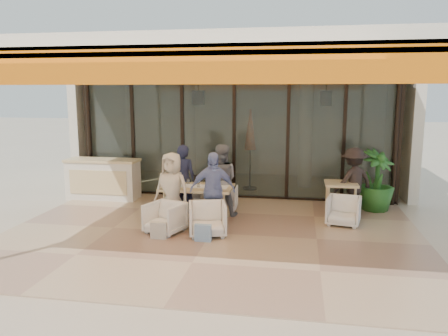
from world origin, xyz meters
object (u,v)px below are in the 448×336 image
object	(u,v)px
chair_far_left	(189,195)
side_table	(341,187)
dining_table	(197,189)
potted_palm	(376,181)
diner_grey	(221,180)
chair_far_right	(224,197)
diner_cream	(172,190)
host_counter	(103,179)
standing_woman	(353,181)
chair_near_right	(207,218)
chair_near_left	(165,217)
diner_periwinkle	(212,190)
diner_navy	(183,180)
side_chair	(344,210)

from	to	relation	value
chair_far_left	side_table	distance (m)	3.47
chair_far_left	side_table	bearing A→B (deg)	176.92
dining_table	potted_palm	bearing A→B (deg)	20.22
diner_grey	side_table	bearing A→B (deg)	-177.09
chair_far_right	diner_cream	distance (m)	1.69
host_counter	diner_cream	size ratio (longest dim) A/B	1.22
host_counter	standing_woman	size ratio (longest dim) A/B	1.23
chair_far_left	diner_grey	xyz separation A→B (m)	(0.84, -0.50, 0.47)
diner_grey	potted_palm	size ratio (longest dim) A/B	1.12
host_counter	chair_far_right	world-z (taller)	host_counter
chair_near_right	standing_woman	world-z (taller)	standing_woman
chair_far_right	chair_near_left	bearing A→B (deg)	62.57
dining_table	diner_periwinkle	distance (m)	0.63
host_counter	chair_far_right	distance (m)	3.26
diner_grey	side_table	xyz separation A→B (m)	(2.62, 0.47, -0.16)
dining_table	chair_near_right	world-z (taller)	dining_table
host_counter	chair_far_left	xyz separation A→B (m)	(2.38, -0.48, -0.21)
host_counter	diner_navy	bearing A→B (deg)	-22.28
chair_far_right	standing_woman	size ratio (longest dim) A/B	0.41
diner_grey	diner_cream	xyz separation A→B (m)	(-0.84, -0.90, -0.04)
diner_navy	diner_cream	world-z (taller)	diner_navy
chair_far_left	side_chair	xyz separation A→B (m)	(3.46, -0.78, 0.01)
chair_far_left	chair_far_right	distance (m)	0.84
chair_near_right	standing_woman	xyz separation A→B (m)	(2.89, 2.05, 0.40)
dining_table	chair_near_left	size ratio (longest dim) A/B	2.24
diner_grey	diner_periwinkle	world-z (taller)	diner_grey
chair_near_left	standing_woman	distance (m)	4.28
dining_table	chair_far_right	world-z (taller)	dining_table
diner_periwinkle	potted_palm	distance (m)	3.93
chair_far_left	diner_cream	size ratio (longest dim) A/B	0.43
diner_grey	standing_woman	distance (m)	2.97
chair_near_left	diner_grey	xyz separation A→B (m)	(0.84, 1.40, 0.46)
host_counter	dining_table	distance (m)	3.14
host_counter	chair_near_right	xyz separation A→B (m)	(3.22, -2.38, -0.18)
diner_cream	diner_navy	bearing A→B (deg)	100.11
chair_near_left	diner_grey	size ratio (longest dim) A/B	0.42
diner_periwinkle	dining_table	bearing A→B (deg)	116.13
diner_grey	side_chair	xyz separation A→B (m)	(2.62, -0.28, -0.46)
diner_navy	potted_palm	distance (m)	4.40
diner_periwinkle	side_chair	size ratio (longest dim) A/B	2.32
diner_grey	side_table	size ratio (longest dim) A/B	2.14
diner_cream	dining_table	bearing A→B (deg)	58.10
side_table	potted_palm	distance (m)	0.97
chair_far_right	side_table	size ratio (longest dim) A/B	0.83
diner_navy	potted_palm	world-z (taller)	diner_navy
dining_table	side_chair	size ratio (longest dim) A/B	2.25
diner_grey	chair_far_right	bearing A→B (deg)	-97.34
diner_periwinkle	chair_near_right	bearing A→B (deg)	-107.01
diner_cream	host_counter	bearing A→B (deg)	151.88
chair_far_right	potted_palm	distance (m)	3.50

